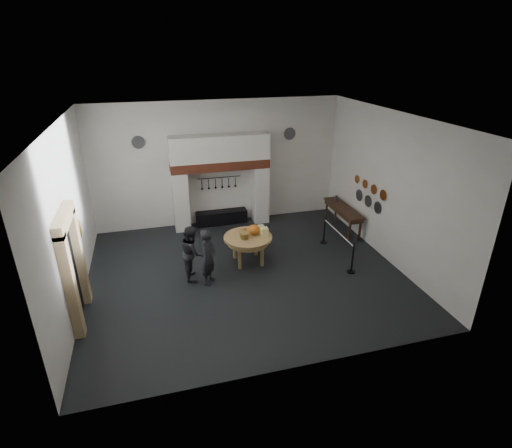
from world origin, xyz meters
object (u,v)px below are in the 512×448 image
object	(u,v)px
iron_range	(222,217)
barrier_post_far	(324,231)
work_table	(248,237)
visitor_near	(208,257)
barrier_post_near	(353,259)
visitor_far	(192,252)
side_table	(343,208)

from	to	relation	value
iron_range	barrier_post_far	xyz separation A→B (m)	(3.05, -2.53, 0.20)
work_table	visitor_near	xyz separation A→B (m)	(-1.35, -0.86, -0.02)
barrier_post_near	visitor_far	bearing A→B (deg)	168.08
iron_range	barrier_post_far	bearing A→B (deg)	-39.66
visitor_far	barrier_post_near	distance (m)	4.67
work_table	visitor_far	distance (m)	1.81
side_table	barrier_post_near	distance (m)	2.99
visitor_near	barrier_post_near	world-z (taller)	visitor_near
work_table	visitor_far	bearing A→B (deg)	-165.28
work_table	barrier_post_near	size ratio (longest dim) A/B	1.64
barrier_post_near	side_table	bearing A→B (deg)	69.22
visitor_near	work_table	bearing A→B (deg)	-26.34
barrier_post_far	iron_range	bearing A→B (deg)	140.34
barrier_post_near	barrier_post_far	size ratio (longest dim) A/B	1.00
iron_range	visitor_near	world-z (taller)	visitor_near
visitor_far	barrier_post_far	distance (m)	4.69
side_table	visitor_far	bearing A→B (deg)	-162.17
side_table	barrier_post_near	size ratio (longest dim) A/B	2.44
visitor_near	barrier_post_far	bearing A→B (deg)	-39.77
barrier_post_near	barrier_post_far	world-z (taller)	same
work_table	visitor_near	world-z (taller)	visitor_near
work_table	side_table	size ratio (longest dim) A/B	0.67
work_table	barrier_post_near	world-z (taller)	barrier_post_near
visitor_far	side_table	distance (m)	5.89
barrier_post_far	visitor_far	bearing A→B (deg)	-167.19
barrier_post_far	work_table	bearing A→B (deg)	-168.40
visitor_near	barrier_post_near	distance (m)	4.21
iron_range	work_table	size ratio (longest dim) A/B	1.29
side_table	barrier_post_far	world-z (taller)	same
side_table	barrier_post_near	xyz separation A→B (m)	(-1.05, -2.77, -0.42)
iron_range	barrier_post_far	size ratio (longest dim) A/B	2.11
iron_range	barrier_post_near	bearing A→B (deg)	-56.04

